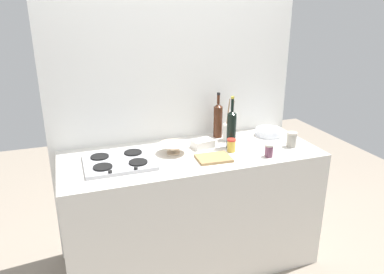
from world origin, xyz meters
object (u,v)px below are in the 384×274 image
(plate_stack, at_px, (269,132))
(cutting_board, at_px, (214,158))
(utensil_crock, at_px, (229,131))
(condiment_jar_rear, at_px, (269,150))
(condiment_jar_spare, at_px, (231,145))
(condiment_jar_front, at_px, (292,139))
(wine_bottle_mid_left, at_px, (218,120))
(butter_dish, at_px, (202,144))
(wine_bottle_leftmost, at_px, (231,128))
(stovetop_hob, at_px, (119,161))
(mixing_bowl, at_px, (173,148))

(plate_stack, distance_m, cutting_board, 0.67)
(utensil_crock, distance_m, condiment_jar_rear, 0.41)
(condiment_jar_spare, bearing_deg, condiment_jar_rear, -40.41)
(condiment_jar_rear, bearing_deg, condiment_jar_front, 23.89)
(utensil_crock, height_order, condiment_jar_front, utensil_crock)
(wine_bottle_mid_left, relative_size, condiment_jar_front, 3.23)
(condiment_jar_front, bearing_deg, butter_dish, 162.22)
(wine_bottle_leftmost, distance_m, butter_dish, 0.24)
(plate_stack, xyz_separation_m, butter_dish, (-0.59, -0.07, 0.00))
(plate_stack, xyz_separation_m, wine_bottle_mid_left, (-0.39, 0.11, 0.11))
(wine_bottle_mid_left, bearing_deg, stovetop_hob, -161.98)
(mixing_bowl, relative_size, condiment_jar_spare, 2.23)
(stovetop_hob, relative_size, mixing_bowl, 2.14)
(wine_bottle_leftmost, xyz_separation_m, mixing_bowl, (-0.43, 0.03, -0.11))
(butter_dish, relative_size, condiment_jar_front, 1.38)
(condiment_jar_spare, bearing_deg, plate_stack, 26.24)
(condiment_jar_spare, bearing_deg, wine_bottle_mid_left, 84.56)
(condiment_jar_front, bearing_deg, cutting_board, -176.98)
(stovetop_hob, height_order, condiment_jar_rear, condiment_jar_rear)
(plate_stack, relative_size, condiment_jar_spare, 2.27)
(butter_dish, distance_m, cutting_board, 0.23)
(stovetop_hob, bearing_deg, wine_bottle_mid_left, 18.02)
(wine_bottle_mid_left, bearing_deg, condiment_jar_spare, -95.44)
(plate_stack, xyz_separation_m, condiment_jar_front, (0.03, -0.27, 0.03))
(mixing_bowl, xyz_separation_m, utensil_crock, (0.48, 0.12, 0.03))
(stovetop_hob, height_order, condiment_jar_front, condiment_jar_front)
(butter_dish, distance_m, utensil_crock, 0.27)
(stovetop_hob, bearing_deg, condiment_jar_rear, -12.72)
(condiment_jar_rear, height_order, cutting_board, condiment_jar_rear)
(butter_dish, height_order, condiment_jar_rear, condiment_jar_rear)
(wine_bottle_leftmost, bearing_deg, wine_bottle_mid_left, 90.43)
(mixing_bowl, distance_m, cutting_board, 0.30)
(butter_dish, relative_size, condiment_jar_rear, 1.69)
(stovetop_hob, distance_m, condiment_jar_rear, 1.01)
(stovetop_hob, xyz_separation_m, condiment_jar_rear, (0.98, -0.22, 0.03))
(wine_bottle_mid_left, bearing_deg, wine_bottle_leftmost, -89.57)
(condiment_jar_rear, bearing_deg, utensil_crock, 106.13)
(wine_bottle_mid_left, height_order, butter_dish, wine_bottle_mid_left)
(wine_bottle_mid_left, relative_size, condiment_jar_spare, 3.79)
(wine_bottle_leftmost, height_order, butter_dish, wine_bottle_leftmost)
(plate_stack, bearing_deg, cutting_board, -153.26)
(wine_bottle_mid_left, relative_size, utensil_crock, 1.10)
(wine_bottle_leftmost, height_order, mixing_bowl, wine_bottle_leftmost)
(utensil_crock, relative_size, cutting_board, 1.43)
(mixing_bowl, bearing_deg, condiment_jar_rear, -24.92)
(utensil_crock, bearing_deg, cutting_board, -129.44)
(stovetop_hob, xyz_separation_m, mixing_bowl, (0.39, 0.05, 0.02))
(stovetop_hob, xyz_separation_m, plate_stack, (1.21, 0.16, 0.01))
(condiment_jar_front, bearing_deg, mixing_bowl, 169.04)
(condiment_jar_front, xyz_separation_m, cutting_board, (-0.63, -0.03, -0.05))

